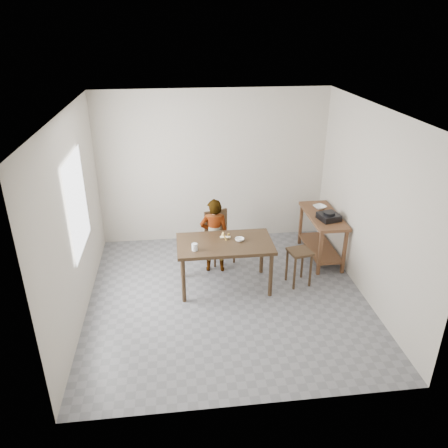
{
  "coord_description": "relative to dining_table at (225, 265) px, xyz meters",
  "views": [
    {
      "loc": [
        -0.69,
        -5.31,
        3.69
      ],
      "look_at": [
        0.0,
        0.4,
        1.0
      ],
      "focal_mm": 35.0,
      "sensor_mm": 36.0,
      "label": 1
    }
  ],
  "objects": [
    {
      "name": "wall_front",
      "position": [
        0.0,
        -2.32,
        0.98
      ],
      "size": [
        4.0,
        0.04,
        2.7
      ],
      "primitive_type": "cube",
      "color": "beige",
      "rests_on": "ground"
    },
    {
      "name": "dining_chair",
      "position": [
        0.02,
        0.81,
        0.05
      ],
      "size": [
        0.51,
        0.51,
        0.84
      ],
      "primitive_type": null,
      "rotation": [
        0.0,
        0.0,
        0.31
      ],
      "color": "#382717",
      "rests_on": "floor"
    },
    {
      "name": "wall_left",
      "position": [
        -2.02,
        -0.3,
        0.98
      ],
      "size": [
        0.04,
        4.0,
        2.7
      ],
      "primitive_type": "cube",
      "color": "beige",
      "rests_on": "ground"
    },
    {
      "name": "ceiling",
      "position": [
        0.0,
        -0.3,
        2.35
      ],
      "size": [
        4.0,
        4.0,
        0.04
      ],
      "primitive_type": "cube",
      "color": "white",
      "rests_on": "wall_back"
    },
    {
      "name": "gas_burner",
      "position": [
        1.73,
        0.49,
        0.48
      ],
      "size": [
        0.37,
        0.37,
        0.1
      ],
      "primitive_type": "cube",
      "rotation": [
        0.0,
        0.0,
        0.24
      ],
      "color": "black",
      "rests_on": "prep_counter"
    },
    {
      "name": "banana",
      "position": [
        0.02,
        0.12,
        0.41
      ],
      "size": [
        0.2,
        0.17,
        0.06
      ],
      "primitive_type": null,
      "rotation": [
        0.0,
        0.0,
        -0.29
      ],
      "color": "yellow",
      "rests_on": "dining_table"
    },
    {
      "name": "stool",
      "position": [
        1.13,
        -0.05,
        -0.09
      ],
      "size": [
        0.38,
        0.38,
        0.57
      ],
      "primitive_type": null,
      "rotation": [
        0.0,
        0.0,
        0.2
      ],
      "color": "#382717",
      "rests_on": "floor"
    },
    {
      "name": "serving_bowl",
      "position": [
        1.73,
        0.95,
        0.45
      ],
      "size": [
        0.27,
        0.27,
        0.05
      ],
      "primitive_type": "imported",
      "rotation": [
        0.0,
        0.0,
        0.38
      ],
      "color": "white",
      "rests_on": "prep_counter"
    },
    {
      "name": "floor",
      "position": [
        0.0,
        -0.3,
        -0.4
      ],
      "size": [
        4.0,
        4.0,
        0.04
      ],
      "primitive_type": "cube",
      "color": "slate",
      "rests_on": "ground"
    },
    {
      "name": "child",
      "position": [
        -0.11,
        0.5,
        0.24
      ],
      "size": [
        0.47,
        0.33,
        1.24
      ],
      "primitive_type": "imported",
      "rotation": [
        0.0,
        0.0,
        3.07
      ],
      "color": "white",
      "rests_on": "floor"
    },
    {
      "name": "glass_tumbler",
      "position": [
        -0.45,
        -0.19,
        0.43
      ],
      "size": [
        0.09,
        0.09,
        0.1
      ],
      "primitive_type": "cylinder",
      "rotation": [
        0.0,
        0.0,
        0.07
      ],
      "color": "white",
      "rests_on": "dining_table"
    },
    {
      "name": "window_pane",
      "position": [
        -1.97,
        -0.1,
        1.12
      ],
      "size": [
        0.02,
        1.1,
        1.3
      ],
      "primitive_type": "cube",
      "color": "white",
      "rests_on": "wall_left"
    },
    {
      "name": "dining_table",
      "position": [
        0.0,
        0.0,
        0.0
      ],
      "size": [
        1.4,
        0.8,
        0.75
      ],
      "primitive_type": null,
      "color": "#382717",
      "rests_on": "floor"
    },
    {
      "name": "prep_counter",
      "position": [
        1.72,
        0.7,
        0.03
      ],
      "size": [
        0.5,
        1.2,
        0.8
      ],
      "primitive_type": null,
      "color": "brown",
      "rests_on": "floor"
    },
    {
      "name": "wall_right",
      "position": [
        2.02,
        -0.3,
        0.98
      ],
      "size": [
        0.04,
        4.0,
        2.7
      ],
      "primitive_type": "cube",
      "color": "beige",
      "rests_on": "ground"
    },
    {
      "name": "wall_back",
      "position": [
        0.0,
        1.72,
        0.98
      ],
      "size": [
        4.0,
        0.04,
        2.7
      ],
      "primitive_type": "cube",
      "color": "beige",
      "rests_on": "ground"
    },
    {
      "name": "small_bowl",
      "position": [
        0.22,
        0.02,
        0.4
      ],
      "size": [
        0.16,
        0.16,
        0.04
      ],
      "primitive_type": "imported",
      "rotation": [
        0.0,
        0.0,
        -0.21
      ],
      "color": "white",
      "rests_on": "dining_table"
    }
  ]
}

